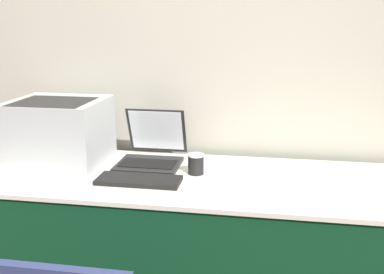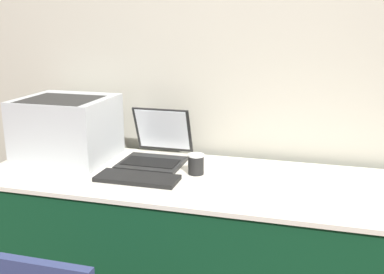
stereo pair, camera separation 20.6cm
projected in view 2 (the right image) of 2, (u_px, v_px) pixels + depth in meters
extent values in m
cube|color=#B7B2A3|center=(231.00, 57.00, 2.32)|extent=(8.00, 0.05, 2.60)
cube|color=#0C381E|center=(210.00, 257.00, 2.15)|extent=(2.14, 0.68, 0.76)
cube|color=silver|center=(211.00, 180.00, 2.05)|extent=(2.16, 0.70, 0.02)
cube|color=#B2B7BC|center=(67.00, 128.00, 2.31)|extent=(0.45, 0.41, 0.32)
cube|color=black|center=(61.00, 105.00, 2.23)|extent=(0.36, 0.31, 0.06)
cube|color=black|center=(152.00, 163.00, 2.23)|extent=(0.31, 0.26, 0.02)
cube|color=black|center=(151.00, 162.00, 2.22)|extent=(0.27, 0.14, 0.00)
cube|color=black|center=(163.00, 130.00, 2.37)|extent=(0.31, 0.10, 0.24)
cube|color=silver|center=(162.00, 130.00, 2.36)|extent=(0.28, 0.09, 0.22)
cube|color=black|center=(137.00, 178.00, 2.02)|extent=(0.37, 0.15, 0.02)
cylinder|color=black|center=(196.00, 165.00, 2.10)|extent=(0.07, 0.07, 0.09)
cylinder|color=white|center=(196.00, 155.00, 2.09)|extent=(0.08, 0.08, 0.01)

